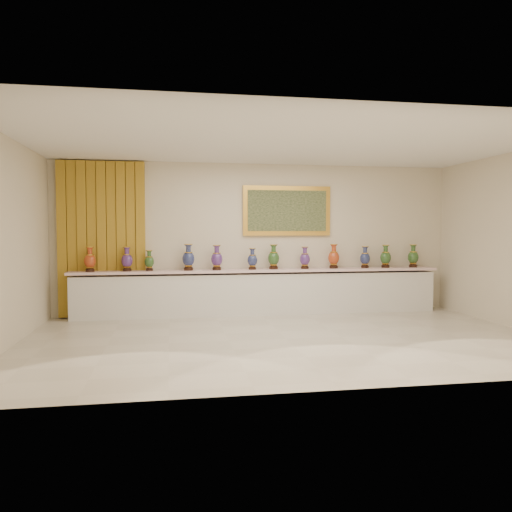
{
  "coord_description": "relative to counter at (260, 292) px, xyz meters",
  "views": [
    {
      "loc": [
        -1.74,
        -7.41,
        1.68
      ],
      "look_at": [
        -0.18,
        1.7,
        1.19
      ],
      "focal_mm": 35.0,
      "sensor_mm": 36.0,
      "label": 1
    }
  ],
  "objects": [
    {
      "name": "vase_6",
      "position": [
        0.27,
        -0.0,
        0.68
      ],
      "size": [
        0.26,
        0.26,
        0.49
      ],
      "rotation": [
        0.0,
        0.0,
        0.15
      ],
      "color": "black",
      "rests_on": "counter"
    },
    {
      "name": "counter",
      "position": [
        0.0,
        0.0,
        0.0
      ],
      "size": [
        7.28,
        0.48,
        0.9
      ],
      "color": "white",
      "rests_on": "ground"
    },
    {
      "name": "vase_4",
      "position": [
        -0.86,
        -0.05,
        0.68
      ],
      "size": [
        0.23,
        0.23,
        0.48
      ],
      "rotation": [
        0.0,
        0.0,
        0.03
      ],
      "color": "black",
      "rests_on": "counter"
    },
    {
      "name": "vase_8",
      "position": [
        1.52,
        -0.01,
        0.68
      ],
      "size": [
        0.26,
        0.26,
        0.49
      ],
      "rotation": [
        0.0,
        0.0,
        0.14
      ],
      "color": "black",
      "rests_on": "counter"
    },
    {
      "name": "room",
      "position": [
        -2.45,
        0.17,
        1.15
      ],
      "size": [
        8.0,
        8.0,
        8.0
      ],
      "color": "beige",
      "rests_on": "ground"
    },
    {
      "name": "vase_7",
      "position": [
        0.9,
        -0.05,
        0.66
      ],
      "size": [
        0.26,
        0.26,
        0.44
      ],
      "rotation": [
        0.0,
        0.0,
        0.33
      ],
      "color": "black",
      "rests_on": "counter"
    },
    {
      "name": "vase_1",
      "position": [
        -2.56,
        -0.02,
        0.67
      ],
      "size": [
        0.25,
        0.25,
        0.46
      ],
      "rotation": [
        0.0,
        0.0,
        -0.17
      ],
      "color": "black",
      "rests_on": "counter"
    },
    {
      "name": "vase_9",
      "position": [
        2.19,
        0.0,
        0.66
      ],
      "size": [
        0.22,
        0.22,
        0.44
      ],
      "rotation": [
        0.0,
        0.0,
        0.1
      ],
      "color": "black",
      "rests_on": "counter"
    },
    {
      "name": "vase_11",
      "position": [
        3.24,
        -0.01,
        0.68
      ],
      "size": [
        0.26,
        0.26,
        0.47
      ],
      "rotation": [
        0.0,
        0.0,
        0.21
      ],
      "color": "black",
      "rests_on": "counter"
    },
    {
      "name": "vase_2",
      "position": [
        -2.15,
        0.01,
        0.64
      ],
      "size": [
        0.21,
        0.21,
        0.39
      ],
      "rotation": [
        0.0,
        0.0,
        0.18
      ],
      "color": "black",
      "rests_on": "counter"
    },
    {
      "name": "vase_5",
      "position": [
        -0.16,
        -0.05,
        0.65
      ],
      "size": [
        0.19,
        0.19,
        0.42
      ],
      "rotation": [
        0.0,
        0.0,
        -0.0
      ],
      "color": "black",
      "rests_on": "counter"
    },
    {
      "name": "vase_3",
      "position": [
        -1.41,
        -0.04,
        0.69
      ],
      "size": [
        0.28,
        0.28,
        0.51
      ],
      "rotation": [
        0.0,
        0.0,
        -0.25
      ],
      "color": "black",
      "rests_on": "counter"
    },
    {
      "name": "ground",
      "position": [
        0.0,
        -2.27,
        -0.44
      ],
      "size": [
        8.0,
        8.0,
        0.0
      ],
      "primitive_type": "plane",
      "color": "beige",
      "rests_on": "ground"
    },
    {
      "name": "label_card",
      "position": [
        -1.21,
        -0.14,
        0.47
      ],
      "size": [
        0.1,
        0.06,
        0.0
      ],
      "primitive_type": "cube",
      "color": "white",
      "rests_on": "counter"
    },
    {
      "name": "vase_10",
      "position": [
        2.62,
        -0.03,
        0.67
      ],
      "size": [
        0.28,
        0.28,
        0.47
      ],
      "rotation": [
        0.0,
        0.0,
        -0.35
      ],
      "color": "black",
      "rests_on": "counter"
    },
    {
      "name": "vase_0",
      "position": [
        -3.22,
        -0.05,
        0.67
      ],
      "size": [
        0.26,
        0.26,
        0.46
      ],
      "rotation": [
        0.0,
        0.0,
        0.26
      ],
      "color": "black",
      "rests_on": "counter"
    }
  ]
}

